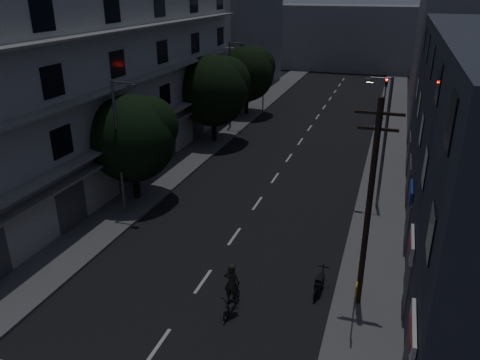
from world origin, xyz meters
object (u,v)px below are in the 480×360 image
Objects in this scene: bus_stop_sign at (355,302)px; cyclist at (232,296)px; motorcycle at (319,284)px; utility_pole at (369,204)px.

cyclist is at bearing 177.10° from bus_stop_sign.
motorcycle is (-1.71, 2.77, -1.43)m from bus_stop_sign.
bus_stop_sign reaches higher than motorcycle.
cyclist is (-5.00, 0.25, -1.09)m from bus_stop_sign.
bus_stop_sign is at bearing -1.84° from cyclist.
utility_pole is 4.98× the size of motorcycle.
cyclist reaches higher than motorcycle.
motorcycle is at bearing 168.51° from utility_pole.
utility_pole reaches higher than cyclist.
utility_pole is 6.83m from cyclist.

